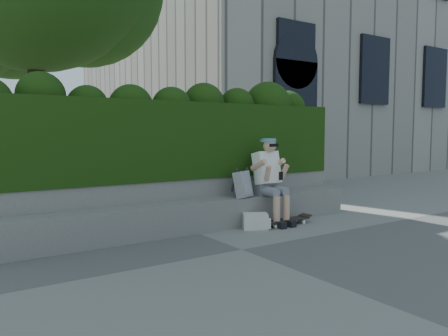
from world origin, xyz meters
TOP-DOWN VIEW (x-y plane):
  - ground at (0.00, 0.00)m, footprint 80.00×80.00m
  - bench_ledge at (0.00, 1.25)m, footprint 6.00×0.45m
  - planter_wall at (0.00, 1.73)m, footprint 6.00×0.50m
  - hedge at (0.00, 1.95)m, footprint 6.00×1.00m
  - person at (1.33, 1.07)m, footprint 0.40×0.76m
  - skateboard at (1.46, 0.80)m, footprint 0.86×0.23m
  - backpack_plaid at (0.86, 1.15)m, footprint 0.32×0.25m
  - backpack_ground at (0.88, 0.85)m, footprint 0.45×0.41m

SIDE VIEW (x-z plane):
  - ground at x=0.00m, z-range 0.00..0.00m
  - skateboard at x=1.46m, z-range 0.03..0.12m
  - backpack_ground at x=0.88m, z-range 0.00..0.24m
  - bench_ledge at x=0.00m, z-range 0.00..0.45m
  - planter_wall at x=0.00m, z-range 0.00..0.75m
  - backpack_plaid at x=0.86m, z-range 0.45..0.86m
  - person at x=1.33m, z-range 0.06..1.44m
  - hedge at x=0.00m, z-range 0.75..1.95m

